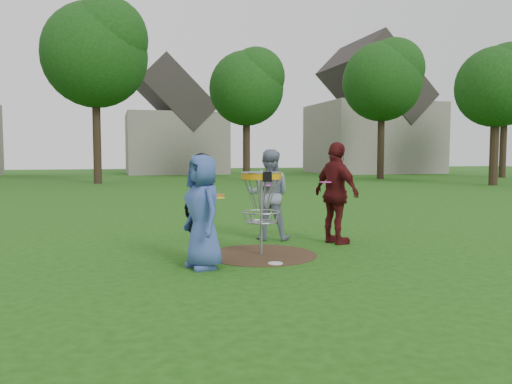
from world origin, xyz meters
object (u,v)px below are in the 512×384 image
object	(u,v)px
player_blue	(203,212)
player_maroon	(336,193)
player_black	(200,208)
disc_golf_basket	(261,192)
player_grey	(269,195)

from	to	relation	value
player_blue	player_maroon	world-z (taller)	player_maroon
player_black	player_maroon	distance (m)	2.78
player_maroon	disc_golf_basket	world-z (taller)	player_maroon
player_blue	player_grey	xyz separation A→B (m)	(1.63, 2.04, 0.05)
player_blue	player_grey	size ratio (longest dim) A/B	0.94
player_blue	player_black	xyz separation A→B (m)	(0.03, 0.40, 0.01)
disc_golf_basket	player_black	bearing A→B (deg)	-165.76
player_blue	player_maroon	distance (m)	2.96
player_black	player_grey	distance (m)	2.29
player_maroon	player_grey	bearing A→B (deg)	37.31
player_black	player_maroon	world-z (taller)	player_maroon
player_blue	player_black	size ratio (longest dim) A/B	0.99
player_maroon	disc_golf_basket	bearing A→B (deg)	94.37
player_blue	player_black	bearing A→B (deg)	160.24
player_black	player_maroon	bearing A→B (deg)	70.21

